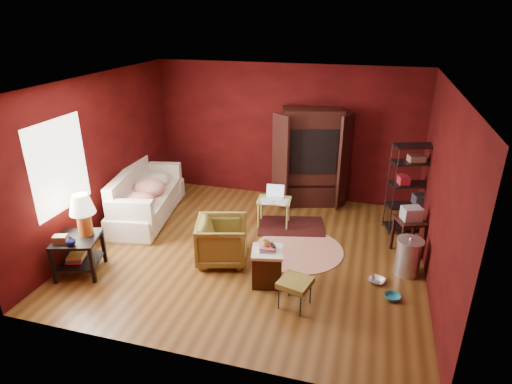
{
  "coord_description": "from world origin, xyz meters",
  "views": [
    {
      "loc": [
        1.75,
        -6.01,
        3.75
      ],
      "look_at": [
        0.0,
        0.2,
        1.0
      ],
      "focal_mm": 30.0,
      "sensor_mm": 36.0,
      "label": 1
    }
  ],
  "objects_px": {
    "sofa": "(147,198)",
    "side_table": "(80,227)",
    "hamper": "(267,266)",
    "armchair": "(222,239)",
    "wire_shelving": "(413,185)",
    "tv_armoire": "(311,156)",
    "laptop_desk": "(274,202)"
  },
  "relations": [
    {
      "from": "armchair",
      "to": "wire_shelving",
      "type": "height_order",
      "value": "wire_shelving"
    },
    {
      "from": "sofa",
      "to": "side_table",
      "type": "bearing_deg",
      "value": 170.33
    },
    {
      "from": "armchair",
      "to": "sofa",
      "type": "bearing_deg",
      "value": 45.07
    },
    {
      "from": "wire_shelving",
      "to": "tv_armoire",
      "type": "bearing_deg",
      "value": 140.47
    },
    {
      "from": "sofa",
      "to": "armchair",
      "type": "xyz_separation_m",
      "value": [
        1.92,
        -1.08,
        -0.03
      ]
    },
    {
      "from": "side_table",
      "to": "tv_armoire",
      "type": "bearing_deg",
      "value": 49.87
    },
    {
      "from": "laptop_desk",
      "to": "tv_armoire",
      "type": "relative_size",
      "value": 0.38
    },
    {
      "from": "laptop_desk",
      "to": "tv_armoire",
      "type": "height_order",
      "value": "tv_armoire"
    },
    {
      "from": "sofa",
      "to": "tv_armoire",
      "type": "height_order",
      "value": "tv_armoire"
    },
    {
      "from": "side_table",
      "to": "hamper",
      "type": "height_order",
      "value": "side_table"
    },
    {
      "from": "sofa",
      "to": "side_table",
      "type": "relative_size",
      "value": 1.73
    },
    {
      "from": "tv_armoire",
      "to": "wire_shelving",
      "type": "distance_m",
      "value": 2.08
    },
    {
      "from": "sofa",
      "to": "hamper",
      "type": "xyz_separation_m",
      "value": [
        2.77,
        -1.48,
        -0.14
      ]
    },
    {
      "from": "armchair",
      "to": "wire_shelving",
      "type": "distance_m",
      "value": 3.53
    },
    {
      "from": "sofa",
      "to": "laptop_desk",
      "type": "relative_size",
      "value": 2.87
    },
    {
      "from": "side_table",
      "to": "hamper",
      "type": "xyz_separation_m",
      "value": [
        2.8,
        0.44,
        -0.47
      ]
    },
    {
      "from": "side_table",
      "to": "hamper",
      "type": "bearing_deg",
      "value": 8.88
    },
    {
      "from": "hamper",
      "to": "armchair",
      "type": "bearing_deg",
      "value": 154.75
    },
    {
      "from": "hamper",
      "to": "wire_shelving",
      "type": "height_order",
      "value": "wire_shelving"
    },
    {
      "from": "sofa",
      "to": "laptop_desk",
      "type": "distance_m",
      "value": 2.46
    },
    {
      "from": "tv_armoire",
      "to": "sofa",
      "type": "bearing_deg",
      "value": -167.84
    },
    {
      "from": "armchair",
      "to": "tv_armoire",
      "type": "bearing_deg",
      "value": -35.97
    },
    {
      "from": "wire_shelving",
      "to": "sofa",
      "type": "bearing_deg",
      "value": 170.44
    },
    {
      "from": "armchair",
      "to": "side_table",
      "type": "relative_size",
      "value": 0.63
    },
    {
      "from": "sofa",
      "to": "tv_armoire",
      "type": "relative_size",
      "value": 1.09
    },
    {
      "from": "laptop_desk",
      "to": "hamper",
      "type": "bearing_deg",
      "value": -85.37
    },
    {
      "from": "wire_shelving",
      "to": "side_table",
      "type": "bearing_deg",
      "value": -169.91
    },
    {
      "from": "sofa",
      "to": "hamper",
      "type": "height_order",
      "value": "sofa"
    },
    {
      "from": "side_table",
      "to": "wire_shelving",
      "type": "relative_size",
      "value": 0.77
    },
    {
      "from": "armchair",
      "to": "hamper",
      "type": "bearing_deg",
      "value": -130.9
    },
    {
      "from": "sofa",
      "to": "side_table",
      "type": "height_order",
      "value": "side_table"
    },
    {
      "from": "armchair",
      "to": "laptop_desk",
      "type": "bearing_deg",
      "value": -34.83
    }
  ]
}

